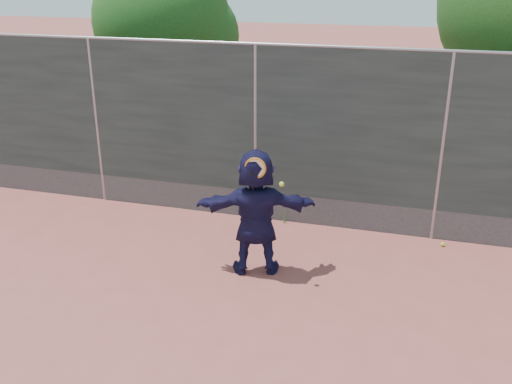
# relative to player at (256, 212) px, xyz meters

# --- Properties ---
(ground) EXTENTS (80.00, 80.00, 0.00)m
(ground) POSITION_rel_player_xyz_m (-0.54, -1.68, -0.92)
(ground) COLOR #9E4C42
(ground) RESTS_ON ground
(player) EXTENTS (1.79, 1.02, 1.84)m
(player) POSITION_rel_player_xyz_m (0.00, 0.00, 0.00)
(player) COLOR #17153B
(player) RESTS_ON ground
(ball_ground) EXTENTS (0.07, 0.07, 0.07)m
(ball_ground) POSITION_rel_player_xyz_m (2.64, 1.55, -0.89)
(ball_ground) COLOR #B5D02E
(ball_ground) RESTS_ON ground
(fence) EXTENTS (20.00, 0.06, 3.03)m
(fence) POSITION_rel_player_xyz_m (-0.54, 1.82, 0.66)
(fence) COLOR #38423D
(fence) RESTS_ON ground
(swing_action) EXTENTS (0.54, 0.13, 0.51)m
(swing_action) POSITION_rel_player_xyz_m (0.08, -0.20, 0.69)
(swing_action) COLOR orange
(swing_action) RESTS_ON ground
(tree_left) EXTENTS (3.15, 3.00, 4.53)m
(tree_left) POSITION_rel_player_xyz_m (-3.38, 4.87, 2.02)
(tree_left) COLOR #382314
(tree_left) RESTS_ON ground
(weed_clump) EXTENTS (0.68, 0.07, 0.30)m
(weed_clump) POSITION_rel_player_xyz_m (-0.24, 1.70, -0.79)
(weed_clump) COLOR #387226
(weed_clump) RESTS_ON ground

